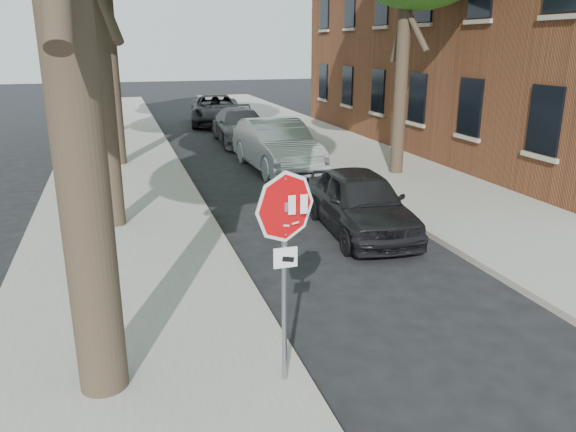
{
  "coord_description": "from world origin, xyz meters",
  "views": [
    {
      "loc": [
        -2.41,
        -5.72,
        4.04
      ],
      "look_at": [
        -0.52,
        0.46,
        2.05
      ],
      "focal_mm": 35.0,
      "sensor_mm": 36.0,
      "label": 1
    }
  ],
  "objects_px": {
    "car_a": "(360,202)",
    "car_b": "(277,145)",
    "stop_sign": "(285,238)",
    "car_c": "(241,126)",
    "car_d": "(216,110)"
  },
  "relations": [
    {
      "from": "car_a",
      "to": "car_b",
      "type": "xyz_separation_m",
      "value": [
        0.0,
        6.75,
        0.13
      ]
    },
    {
      "from": "car_a",
      "to": "stop_sign",
      "type": "bearing_deg",
      "value": -117.85
    },
    {
      "from": "car_a",
      "to": "car_c",
      "type": "height_order",
      "value": "car_c"
    },
    {
      "from": "car_a",
      "to": "car_d",
      "type": "height_order",
      "value": "car_d"
    },
    {
      "from": "car_c",
      "to": "car_d",
      "type": "bearing_deg",
      "value": 91.97
    },
    {
      "from": "stop_sign",
      "to": "car_d",
      "type": "xyz_separation_m",
      "value": [
        3.3,
        23.43,
        -1.19
      ]
    },
    {
      "from": "car_b",
      "to": "car_d",
      "type": "bearing_deg",
      "value": 87.25
    },
    {
      "from": "stop_sign",
      "to": "car_a",
      "type": "distance_m",
      "value": 6.31
    },
    {
      "from": "car_c",
      "to": "car_a",
      "type": "bearing_deg",
      "value": -88.03
    },
    {
      "from": "stop_sign",
      "to": "car_d",
      "type": "distance_m",
      "value": 23.69
    },
    {
      "from": "car_a",
      "to": "car_d",
      "type": "distance_m",
      "value": 18.21
    },
    {
      "from": "car_c",
      "to": "car_d",
      "type": "distance_m",
      "value": 5.96
    },
    {
      "from": "car_b",
      "to": "car_d",
      "type": "height_order",
      "value": "car_b"
    },
    {
      "from": "car_d",
      "to": "stop_sign",
      "type": "bearing_deg",
      "value": -90.2
    },
    {
      "from": "car_a",
      "to": "car_c",
      "type": "distance_m",
      "value": 12.25
    }
  ]
}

